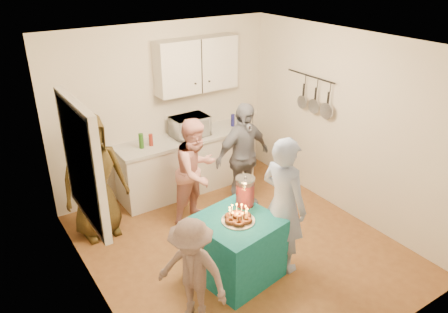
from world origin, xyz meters
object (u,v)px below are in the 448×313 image
microwave (190,126)px  man_birthday (283,205)px  child_near_left (192,273)px  party_table (236,248)px  woman_back_left (94,177)px  punch_jar (245,192)px  woman_back_right (243,157)px  counter (188,165)px  woman_back_center (196,172)px

microwave → man_birthday: 2.29m
microwave → child_near_left: size_ratio=0.47×
party_table → man_birthday: (0.55, -0.15, 0.46)m
woman_back_left → punch_jar: bearing=-49.0°
punch_jar → party_table: bearing=-141.6°
microwave → punch_jar: (-0.34, -1.92, -0.14)m
woman_back_right → man_birthday: bearing=-111.6°
microwave → counter: bearing=178.8°
man_birthday → woman_back_left: (-1.60, 1.86, 0.01)m
party_table → woman_back_left: (-1.05, 1.71, 0.48)m
woman_back_center → child_near_left: (-0.99, -1.61, -0.16)m
counter → man_birthday: 2.32m
punch_jar → woman_back_right: (0.70, 1.01, -0.12)m
counter → microwave: microwave is taller
woman_back_left → woman_back_center: (1.27, -0.44, -0.09)m
counter → microwave: size_ratio=3.91×
microwave → party_table: (-0.61, -2.13, -0.69)m
punch_jar → child_near_left: child_near_left is taller
man_birthday → woman_back_center: 1.47m
microwave → punch_jar: microwave is taller
microwave → man_birthday: (-0.06, -2.28, -0.22)m
punch_jar → woman_back_center: bearing=92.5°
man_birthday → woman_back_center: size_ratio=1.11×
counter → man_birthday: man_birthday is taller
counter → man_birthday: (0.00, -2.28, 0.41)m
woman_back_center → child_near_left: woman_back_center is taller
punch_jar → woman_back_right: bearing=55.5°
man_birthday → woman_back_right: (0.41, 1.37, -0.03)m
party_table → woman_back_left: woman_back_left is taller
counter → woman_back_right: woman_back_right is taller
woman_back_right → party_table: bearing=-133.1°
woman_back_right → woman_back_left: bearing=161.5°
counter → party_table: counter is taller
party_table → child_near_left: size_ratio=0.70×
punch_jar → woman_back_left: 2.00m
punch_jar → woman_back_center: (-0.05, 1.07, -0.17)m
counter → punch_jar: size_ratio=6.47×
party_table → punch_jar: (0.27, 0.21, 0.55)m
counter → woman_back_right: size_ratio=1.36×
punch_jar → woman_back_right: 1.24m
woman_back_right → microwave: bearing=106.4°
party_table → punch_jar: size_ratio=2.50×
child_near_left → man_birthday: bearing=68.6°
woman_back_left → counter: bearing=14.4°
party_table → woman_back_right: bearing=51.8°
counter → woman_back_left: size_ratio=1.29×
party_table → woman_back_right: woman_back_right is taller
child_near_left → woman_back_left: bearing=158.4°
counter → punch_jar: (-0.28, -1.92, 0.50)m
party_table → punch_jar: bearing=38.4°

